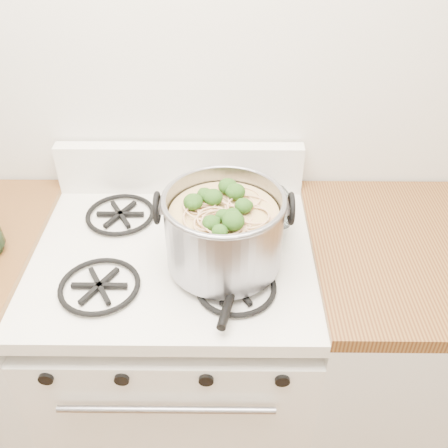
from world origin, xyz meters
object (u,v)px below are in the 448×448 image
(spatula, at_px, (243,254))
(glass_bowl, at_px, (250,218))
(stock_pot, at_px, (224,231))
(gas_range, at_px, (182,358))

(spatula, distance_m, glass_bowl, 0.16)
(stock_pot, height_order, glass_bowl, stock_pot)
(stock_pot, distance_m, glass_bowl, 0.20)
(spatula, relative_size, glass_bowl, 3.20)
(stock_pot, xyz_separation_m, glass_bowl, (0.07, 0.17, -0.08))
(gas_range, xyz_separation_m, spatula, (0.19, -0.05, 0.50))
(stock_pot, distance_m, spatula, 0.10)
(glass_bowl, bearing_deg, spatula, -98.25)
(gas_range, distance_m, glass_bowl, 0.55)
(stock_pot, bearing_deg, glass_bowl, 66.57)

